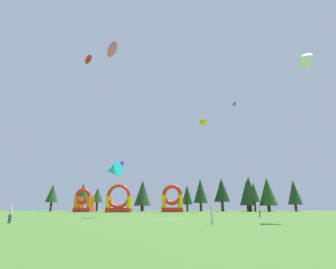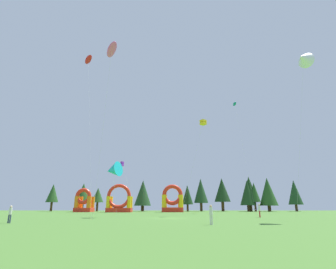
# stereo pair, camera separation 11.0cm
# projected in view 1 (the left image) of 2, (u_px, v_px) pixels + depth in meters

# --- Properties ---
(ground_plane) EXTENTS (120.00, 120.00, 0.00)m
(ground_plane) POSITION_uv_depth(u_px,v_px,m) (168.00, 218.00, 33.76)
(ground_plane) COLOR #47752D
(kite_cyan_delta) EXTENTS (2.87, 2.83, 7.65)m
(kite_cyan_delta) POSITION_uv_depth(u_px,v_px,m) (113.00, 170.00, 37.54)
(kite_cyan_delta) COLOR #19B7CC
(kite_cyan_delta) RESTS_ON ground_plane
(kite_red_parafoil) EXTENTS (5.55, 7.65, 27.22)m
(kite_red_parafoil) POSITION_uv_depth(u_px,v_px,m) (88.00, 60.00, 46.72)
(kite_red_parafoil) COLOR red
(kite_red_parafoil) RESTS_ON ground_plane
(kite_yellow_box) EXTENTS (4.38, 5.18, 15.78)m
(kite_yellow_box) POSITION_uv_depth(u_px,v_px,m) (203.00, 123.00, 45.20)
(kite_yellow_box) COLOR yellow
(kite_yellow_box) RESTS_ON ground_plane
(kite_teal_parafoil) EXTENTS (0.77, 9.76, 26.12)m
(kite_teal_parafoil) POSITION_uv_depth(u_px,v_px,m) (234.00, 104.00, 64.64)
(kite_teal_parafoil) COLOR #0C7F7A
(kite_teal_parafoil) RESTS_ON ground_plane
(kite_purple_box) EXTENTS (4.06, 2.56, 10.85)m
(kite_purple_box) POSITION_uv_depth(u_px,v_px,m) (122.00, 164.00, 57.26)
(kite_purple_box) COLOR purple
(kite_purple_box) RESTS_ON ground_plane
(kite_pink_parafoil) EXTENTS (3.18, 5.95, 19.80)m
(kite_pink_parafoil) POSITION_uv_depth(u_px,v_px,m) (112.00, 50.00, 30.83)
(kite_pink_parafoil) COLOR #EA599E
(kite_pink_parafoil) RESTS_ON ground_plane
(kite_white_delta) EXTENTS (3.51, 3.68, 19.93)m
(kite_white_delta) POSITION_uv_depth(u_px,v_px,m) (304.00, 59.00, 32.21)
(kite_white_delta) COLOR white
(kite_white_delta) RESTS_ON ground_plane
(person_left_edge) EXTENTS (0.37, 0.37, 1.61)m
(person_left_edge) POSITION_uv_depth(u_px,v_px,m) (212.00, 213.00, 22.00)
(person_left_edge) COLOR silver
(person_left_edge) RESTS_ON ground_plane
(person_far_side) EXTENTS (0.42, 0.42, 1.77)m
(person_far_side) POSITION_uv_depth(u_px,v_px,m) (259.00, 209.00, 36.05)
(person_far_side) COLOR #B21E26
(person_far_side) RESTS_ON ground_plane
(person_near_camera) EXTENTS (0.31, 0.31, 1.55)m
(person_near_camera) POSITION_uv_depth(u_px,v_px,m) (11.00, 213.00, 23.95)
(person_near_camera) COLOR navy
(person_near_camera) RESTS_ON ground_plane
(inflatable_yellow_castle) EXTENTS (6.20, 3.69, 6.88)m
(inflatable_yellow_castle) POSITION_uv_depth(u_px,v_px,m) (119.00, 202.00, 66.25)
(inflatable_yellow_castle) COLOR red
(inflatable_yellow_castle) RESTS_ON ground_plane
(inflatable_orange_dome) EXTENTS (4.36, 4.23, 6.00)m
(inflatable_orange_dome) POSITION_uv_depth(u_px,v_px,m) (84.00, 203.00, 68.60)
(inflatable_orange_dome) COLOR red
(inflatable_orange_dome) RESTS_ON ground_plane
(inflatable_blue_arch) EXTENTS (5.49, 4.48, 6.93)m
(inflatable_blue_arch) POSITION_uv_depth(u_px,v_px,m) (172.00, 202.00, 68.53)
(inflatable_blue_arch) COLOR red
(inflatable_blue_arch) RESTS_ON ground_plane
(tree_row_0) EXTENTS (3.53, 3.53, 7.84)m
(tree_row_0) POSITION_uv_depth(u_px,v_px,m) (52.00, 193.00, 77.85)
(tree_row_0) COLOR #4C331E
(tree_row_0) RESTS_ON ground_plane
(tree_row_1) EXTENTS (4.23, 4.23, 8.03)m
(tree_row_1) POSITION_uv_depth(u_px,v_px,m) (83.00, 193.00, 78.45)
(tree_row_1) COLOR #4C331E
(tree_row_1) RESTS_ON ground_plane
(tree_row_2) EXTENTS (3.43, 3.43, 6.76)m
(tree_row_2) POSITION_uv_depth(u_px,v_px,m) (98.00, 195.00, 78.53)
(tree_row_2) COLOR #4C331E
(tree_row_2) RESTS_ON ground_plane
(tree_row_3) EXTENTS (5.03, 5.03, 9.03)m
(tree_row_3) POSITION_uv_depth(u_px,v_px,m) (143.00, 193.00, 79.08)
(tree_row_3) COLOR #4C331E
(tree_row_3) RESTS_ON ground_plane
(tree_row_4) EXTENTS (3.22, 3.22, 7.41)m
(tree_row_4) POSITION_uv_depth(u_px,v_px,m) (187.00, 195.00, 76.25)
(tree_row_4) COLOR #4C331E
(tree_row_4) RESTS_ON ground_plane
(tree_row_5) EXTENTS (4.23, 4.23, 9.52)m
(tree_row_5) POSITION_uv_depth(u_px,v_px,m) (200.00, 191.00, 79.08)
(tree_row_5) COLOR #4C331E
(tree_row_5) RESTS_ON ground_plane
(tree_row_6) EXTENTS (4.72, 4.72, 9.63)m
(tree_row_6) POSITION_uv_depth(u_px,v_px,m) (222.00, 190.00, 78.99)
(tree_row_6) COLOR #4C331E
(tree_row_6) RESTS_ON ground_plane
(tree_row_7) EXTENTS (4.38, 4.38, 8.64)m
(tree_row_7) POSITION_uv_depth(u_px,v_px,m) (247.00, 193.00, 75.14)
(tree_row_7) COLOR #4C331E
(tree_row_7) RESTS_ON ground_plane
(tree_row_8) EXTENTS (4.64, 4.64, 9.78)m
(tree_row_8) POSITION_uv_depth(u_px,v_px,m) (249.00, 189.00, 75.88)
(tree_row_8) COLOR #4C331E
(tree_row_8) RESTS_ON ground_plane
(tree_row_9) EXTENTS (3.10, 3.10, 8.00)m
(tree_row_9) POSITION_uv_depth(u_px,v_px,m) (254.00, 192.00, 74.90)
(tree_row_9) COLOR #4C331E
(tree_row_9) RESTS_ON ground_plane
(tree_row_10) EXTENTS (5.02, 5.02, 9.41)m
(tree_row_10) POSITION_uv_depth(u_px,v_px,m) (267.00, 192.00, 75.26)
(tree_row_10) COLOR #4C331E
(tree_row_10) RESTS_ON ground_plane
(tree_row_11) EXTENTS (4.08, 4.08, 9.00)m
(tree_row_11) POSITION_uv_depth(u_px,v_px,m) (294.00, 192.00, 78.05)
(tree_row_11) COLOR #4C331E
(tree_row_11) RESTS_ON ground_plane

